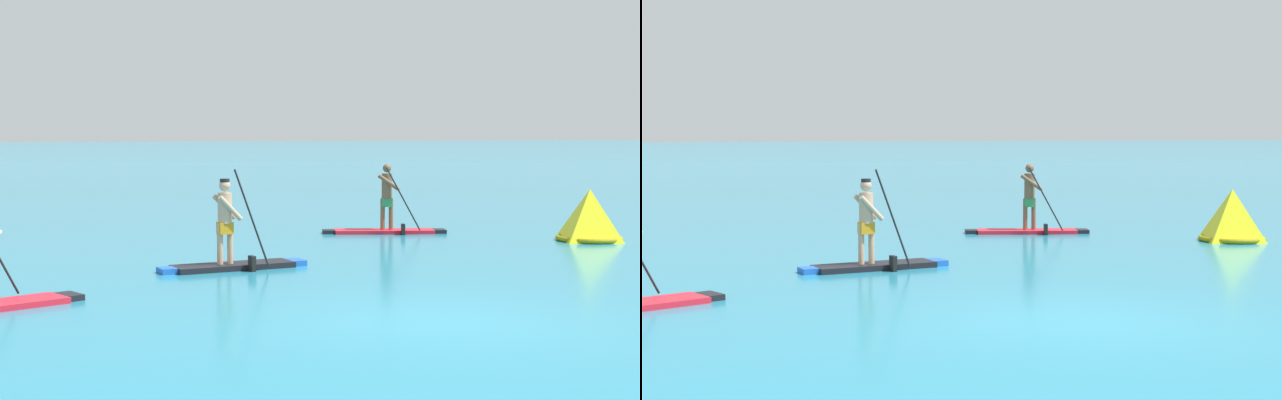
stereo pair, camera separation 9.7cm
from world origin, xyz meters
TOP-DOWN VIEW (x-y plane):
  - ground at (0.00, 0.00)m, footprint 440.00×440.00m
  - paddleboarder_mid_center at (-1.72, 5.48)m, footprint 2.84×1.05m
  - paddleboarder_far_right at (3.21, 10.64)m, footprint 3.08×1.27m
  - race_marker_buoy at (7.13, 7.72)m, footprint 1.73×1.73m

SIDE VIEW (x-z plane):
  - ground at x=0.00m, z-range 0.00..0.00m
  - paddleboarder_mid_center at x=-1.72m, z-range -0.58..1.31m
  - paddleboarder_far_right at x=3.21m, z-range -0.50..1.27m
  - race_marker_buoy at x=7.13m, z-range -0.07..1.13m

